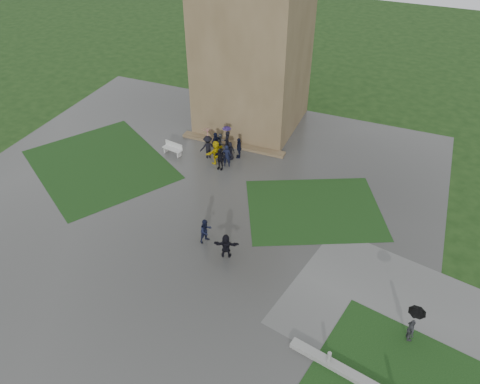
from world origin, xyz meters
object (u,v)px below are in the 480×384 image
at_px(pedestrian_near, 226,246).
at_px(bench, 173,148).
at_px(pedestrian_mid, 206,231).
at_px(pedestrian_path, 413,323).
at_px(tower, 254,20).

bearing_deg(pedestrian_near, bench, -63.78).
relative_size(pedestrian_mid, pedestrian_path, 0.72).
relative_size(tower, pedestrian_mid, 10.58).
bearing_deg(pedestrian_mid, bench, 68.57).
xyz_separation_m(pedestrian_mid, pedestrian_near, (1.70, -0.74, -0.03)).
distance_m(tower, pedestrian_path, 25.35).
bearing_deg(pedestrian_mid, pedestrian_path, -73.44).
relative_size(bench, pedestrian_near, 1.07).
bearing_deg(bench, tower, 72.13).
bearing_deg(pedestrian_near, pedestrian_path, 152.31).
bearing_deg(bench, pedestrian_mid, -39.87).
height_order(tower, pedestrian_path, tower).
relative_size(tower, pedestrian_near, 10.92).
height_order(pedestrian_mid, pedestrian_path, pedestrian_path).
bearing_deg(pedestrian_mid, tower, 39.34).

